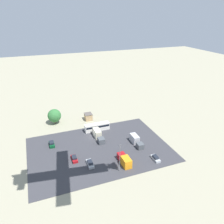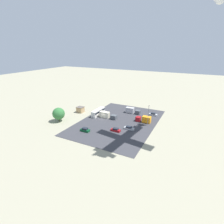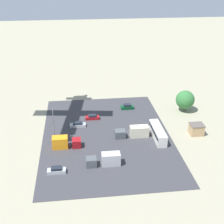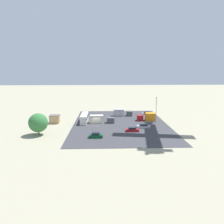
{
  "view_description": "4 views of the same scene",
  "coord_description": "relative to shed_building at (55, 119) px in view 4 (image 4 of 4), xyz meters",
  "views": [
    {
      "loc": [
        19.94,
        74.89,
        47.02
      ],
      "look_at": [
        1.17,
        25.53,
        22.61
      ],
      "focal_mm": 35.0,
      "sensor_mm": 36.0,
      "label": 1
    },
    {
      "loc": [
        72.73,
        42.5,
        34.8
      ],
      "look_at": [
        2.52,
        6.77,
        5.61
      ],
      "focal_mm": 28.0,
      "sensor_mm": 36.0,
      "label": 2
    },
    {
      "loc": [
        -76.16,
        16.64,
        43.87
      ],
      "look_at": [
        1.98,
        7.31,
        6.12
      ],
      "focal_mm": 50.0,
      "sensor_mm": 36.0,
      "label": 3
    },
    {
      "loc": [
        80.34,
        3.22,
        20.8
      ],
      "look_at": [
        -4.92,
        6.19,
        3.75
      ],
      "focal_mm": 35.0,
      "sensor_mm": 36.0,
      "label": 4
    }
  ],
  "objects": [
    {
      "name": "ground_plane",
      "position": [
        2.6,
        16.09,
        -1.57
      ],
      "size": [
        400.0,
        400.0,
        0.0
      ],
      "primitive_type": "plane",
      "color": "gray"
    },
    {
      "name": "parking_lot_surface",
      "position": [
        2.6,
        25.26,
        -1.53
      ],
      "size": [
        51.46,
        35.32,
        0.08
      ],
      "color": "#38383D",
      "rests_on": "ground"
    },
    {
      "name": "shed_building",
      "position": [
        0.0,
        0.0,
        0.0
      ],
      "size": [
        3.46,
        3.87,
        3.13
      ],
      "color": "tan",
      "rests_on": "ground"
    },
    {
      "name": "bus",
      "position": [
        -0.87,
        11.35,
        0.22
      ],
      "size": [
        10.72,
        2.5,
        3.18
      ],
      "rotation": [
        0.0,
        0.0,
        1.57
      ],
      "color": "silver",
      "rests_on": "ground"
    },
    {
      "name": "parked_car_0",
      "position": [
        8.42,
        33.13,
        -0.89
      ],
      "size": [
        1.78,
        4.66,
        1.44
      ],
      "rotation": [
        0.0,
        0.0,
        3.14
      ],
      "color": "#ADB2B7",
      "rests_on": "ground"
    },
    {
      "name": "parked_car_1",
      "position": [
        12.81,
        28.55,
        -0.88
      ],
      "size": [
        1.76,
        4.28,
        1.46
      ],
      "rotation": [
        0.0,
        0.0,
        3.14
      ],
      "color": "maroon",
      "rests_on": "ground"
    },
    {
      "name": "parked_car_2",
      "position": [
        -13.57,
        38.45,
        -0.88
      ],
      "size": [
        1.71,
        4.24,
        1.48
      ],
      "rotation": [
        0.0,
        0.0,
        3.14
      ],
      "color": "#ADB2B7",
      "rests_on": "ground"
    },
    {
      "name": "parked_car_3",
      "position": [
        19.02,
        16.6,
        -0.8
      ],
      "size": [
        1.89,
        4.15,
        1.65
      ],
      "rotation": [
        0.0,
        0.0,
        3.14
      ],
      "color": "#0C4723",
      "rests_on": "ground"
    },
    {
      "name": "parked_truck_0",
      "position": [
        0.69,
        17.74,
        -0.1
      ],
      "size": [
        2.45,
        9.37,
        3.04
      ],
      "color": "#4C5156",
      "rests_on": "ground"
    },
    {
      "name": "parked_truck_1",
      "position": [
        -2.69,
        36.7,
        -0.07
      ],
      "size": [
        2.56,
        7.4,
        3.1
      ],
      "rotation": [
        0.0,
        0.0,
        3.14
      ],
      "color": "maroon",
      "rests_on": "ground"
    },
    {
      "name": "parked_truck_2",
      "position": [
        -11.8,
        26.93,
        -0.1
      ],
      "size": [
        2.38,
        8.19,
        3.05
      ],
      "color": "#4C5156",
      "rests_on": "ground"
    },
    {
      "name": "tree_near_shed",
      "position": [
        15.34,
        -1.68,
        2.41
      ],
      "size": [
        6.03,
        6.03,
        7.0
      ],
      "color": "brown",
      "rests_on": "ground"
    },
    {
      "name": "light_pole_lot_centre",
      "position": [
        0.28,
        39.36,
        3.87
      ],
      "size": [
        0.9,
        0.28,
        9.86
      ],
      "color": "gray",
      "rests_on": "ground"
    }
  ]
}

